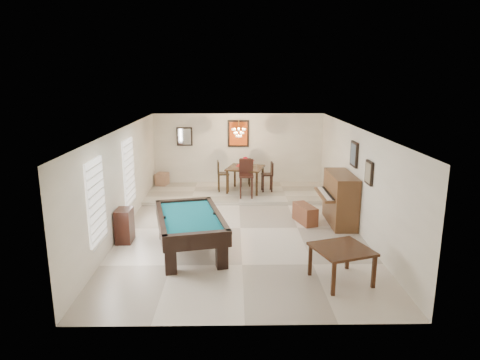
{
  "coord_description": "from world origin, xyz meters",
  "views": [
    {
      "loc": [
        -0.17,
        -10.57,
        3.86
      ],
      "look_at": [
        0.0,
        0.6,
        1.15
      ],
      "focal_mm": 32.0,
      "sensor_mm": 36.0,
      "label": 1
    }
  ],
  "objects_px": {
    "apothecary_chest": "(125,225)",
    "dining_chair_east": "(267,177)",
    "piano_bench": "(305,214)",
    "dining_table": "(245,177)",
    "flower_vase": "(245,160)",
    "square_table": "(341,265)",
    "dining_chair_south": "(246,179)",
    "upright_piano": "(334,199)",
    "dining_chair_north": "(245,172)",
    "pool_table": "(190,234)",
    "corner_bench": "(162,179)",
    "chandelier": "(239,129)",
    "dining_chair_west": "(223,176)"
  },
  "relations": [
    {
      "from": "square_table",
      "to": "dining_chair_east",
      "type": "distance_m",
      "value": 6.34
    },
    {
      "from": "piano_bench",
      "to": "chandelier",
      "type": "xyz_separation_m",
      "value": [
        -1.76,
        2.8,
        1.95
      ]
    },
    {
      "from": "piano_bench",
      "to": "apothecary_chest",
      "type": "relative_size",
      "value": 1.1
    },
    {
      "from": "dining_chair_west",
      "to": "dining_chair_east",
      "type": "height_order",
      "value": "dining_chair_west"
    },
    {
      "from": "dining_chair_south",
      "to": "corner_bench",
      "type": "xyz_separation_m",
      "value": [
        -2.93,
        1.67,
        -0.39
      ]
    },
    {
      "from": "apothecary_chest",
      "to": "chandelier",
      "type": "xyz_separation_m",
      "value": [
        2.78,
        4.09,
        1.8
      ]
    },
    {
      "from": "pool_table",
      "to": "apothecary_chest",
      "type": "distance_m",
      "value": 1.74
    },
    {
      "from": "flower_vase",
      "to": "dining_chair_east",
      "type": "bearing_deg",
      "value": -2.6
    },
    {
      "from": "dining_chair_north",
      "to": "pool_table",
      "type": "bearing_deg",
      "value": 72.86
    },
    {
      "from": "square_table",
      "to": "flower_vase",
      "type": "relative_size",
      "value": 4.23
    },
    {
      "from": "pool_table",
      "to": "apothecary_chest",
      "type": "relative_size",
      "value": 3.11
    },
    {
      "from": "square_table",
      "to": "dining_chair_south",
      "type": "distance_m",
      "value": 5.77
    },
    {
      "from": "dining_chair_east",
      "to": "chandelier",
      "type": "height_order",
      "value": "chandelier"
    },
    {
      "from": "dining_table",
      "to": "dining_chair_east",
      "type": "relative_size",
      "value": 1.15
    },
    {
      "from": "pool_table",
      "to": "upright_piano",
      "type": "bearing_deg",
      "value": 14.23
    },
    {
      "from": "apothecary_chest",
      "to": "dining_chair_east",
      "type": "relative_size",
      "value": 0.82
    },
    {
      "from": "dining_table",
      "to": "flower_vase",
      "type": "height_order",
      "value": "flower_vase"
    },
    {
      "from": "upright_piano",
      "to": "dining_chair_north",
      "type": "distance_m",
      "value": 4.31
    },
    {
      "from": "dining_table",
      "to": "upright_piano",
      "type": "bearing_deg",
      "value": -51.87
    },
    {
      "from": "upright_piano",
      "to": "corner_bench",
      "type": "bearing_deg",
      "value": 143.81
    },
    {
      "from": "pool_table",
      "to": "piano_bench",
      "type": "xyz_separation_m",
      "value": [
        2.91,
        1.92,
        -0.17
      ]
    },
    {
      "from": "dining_chair_north",
      "to": "dining_chair_west",
      "type": "xyz_separation_m",
      "value": [
        -0.74,
        -0.7,
        0.01
      ]
    },
    {
      "from": "pool_table",
      "to": "square_table",
      "type": "xyz_separation_m",
      "value": [
        3.04,
        -1.49,
        -0.08
      ]
    },
    {
      "from": "square_table",
      "to": "chandelier",
      "type": "height_order",
      "value": "chandelier"
    },
    {
      "from": "dining_chair_east",
      "to": "corner_bench",
      "type": "distance_m",
      "value": 3.77
    },
    {
      "from": "dining_chair_north",
      "to": "dining_chair_west",
      "type": "distance_m",
      "value": 1.02
    },
    {
      "from": "square_table",
      "to": "dining_table",
      "type": "xyz_separation_m",
      "value": [
        -1.67,
        6.3,
        0.24
      ]
    },
    {
      "from": "piano_bench",
      "to": "dining_table",
      "type": "height_order",
      "value": "dining_table"
    },
    {
      "from": "dining_table",
      "to": "dining_chair_north",
      "type": "bearing_deg",
      "value": 89.25
    },
    {
      "from": "upright_piano",
      "to": "dining_chair_east",
      "type": "height_order",
      "value": "upright_piano"
    },
    {
      "from": "dining_chair_south",
      "to": "dining_chair_west",
      "type": "bearing_deg",
      "value": 133.65
    },
    {
      "from": "pool_table",
      "to": "corner_bench",
      "type": "xyz_separation_m",
      "value": [
        -1.55,
        5.7,
        -0.09
      ]
    },
    {
      "from": "pool_table",
      "to": "apothecary_chest",
      "type": "height_order",
      "value": "pool_table"
    },
    {
      "from": "square_table",
      "to": "upright_piano",
      "type": "relative_size",
      "value": 0.61
    },
    {
      "from": "dining_chair_east",
      "to": "corner_bench",
      "type": "relative_size",
      "value": 2.11
    },
    {
      "from": "piano_bench",
      "to": "dining_chair_east",
      "type": "xyz_separation_m",
      "value": [
        -0.82,
        2.85,
        0.36
      ]
    },
    {
      "from": "apothecary_chest",
      "to": "dining_chair_north",
      "type": "distance_m",
      "value": 5.75
    },
    {
      "from": "upright_piano",
      "to": "flower_vase",
      "type": "distance_m",
      "value": 3.76
    },
    {
      "from": "upright_piano",
      "to": "dining_chair_east",
      "type": "bearing_deg",
      "value": 118.59
    },
    {
      "from": "dining_chair_north",
      "to": "piano_bench",
      "type": "bearing_deg",
      "value": 109.91
    },
    {
      "from": "dining_table",
      "to": "chandelier",
      "type": "height_order",
      "value": "chandelier"
    },
    {
      "from": "dining_table",
      "to": "chandelier",
      "type": "xyz_separation_m",
      "value": [
        -0.22,
        -0.09,
        1.61
      ]
    },
    {
      "from": "piano_bench",
      "to": "square_table",
      "type": "bearing_deg",
      "value": -87.74
    },
    {
      "from": "square_table",
      "to": "apothecary_chest",
      "type": "bearing_deg",
      "value": 155.62
    },
    {
      "from": "dining_chair_north",
      "to": "corner_bench",
      "type": "xyz_separation_m",
      "value": [
        -2.93,
        0.18,
        -0.3
      ]
    },
    {
      "from": "square_table",
      "to": "dining_chair_north",
      "type": "xyz_separation_m",
      "value": [
        -1.66,
        7.01,
        0.28
      ]
    },
    {
      "from": "dining_table",
      "to": "dining_chair_south",
      "type": "bearing_deg",
      "value": -89.43
    },
    {
      "from": "piano_bench",
      "to": "flower_vase",
      "type": "distance_m",
      "value": 3.4
    },
    {
      "from": "apothecary_chest",
      "to": "dining_chair_east",
      "type": "bearing_deg",
      "value": 48.11
    },
    {
      "from": "chandelier",
      "to": "dining_chair_north",
      "type": "bearing_deg",
      "value": 74.19
    }
  ]
}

